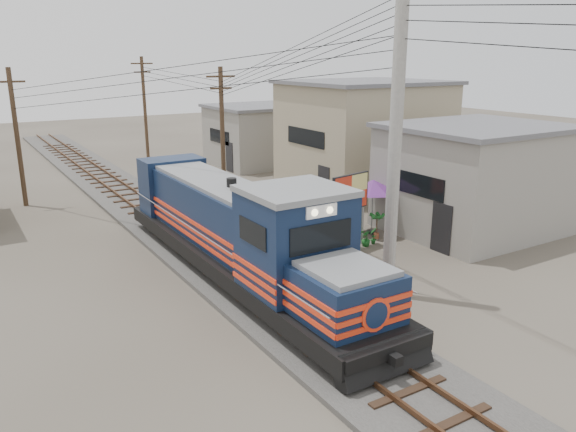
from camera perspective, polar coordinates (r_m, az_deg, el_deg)
ground at (r=17.29m, az=0.05°, el=-9.81°), size 120.00×120.00×0.00m
ballast at (r=25.75m, az=-11.71°, el=-1.18°), size 3.60×70.00×0.16m
track at (r=25.69m, az=-11.74°, el=-0.80°), size 1.15×70.00×0.12m
locomotive at (r=19.23m, az=-4.87°, el=-1.77°), size 2.84×15.43×3.82m
utility_pole_main at (r=17.47m, az=10.84°, el=7.40°), size 0.40×0.40×10.00m
wooden_pole_mid at (r=30.30m, az=-6.69°, el=8.56°), size 1.60×0.24×7.00m
wooden_pole_far at (r=43.40m, az=-14.35°, el=10.72°), size 1.60×0.24×7.50m
wooden_pole_left at (r=31.65m, az=-25.83°, el=7.41°), size 1.60×0.24×7.00m
power_lines at (r=23.19m, az=-11.78°, el=15.75°), size 9.65×19.00×3.30m
shophouse_front at (r=26.03m, az=18.48°, el=3.70°), size 7.35×6.30×4.70m
shophouse_mid at (r=32.93m, az=7.71°, el=8.12°), size 8.40×7.35×6.20m
shophouse_back at (r=40.49m, az=-3.07°, el=8.25°), size 6.30×6.30×4.20m
billboard at (r=22.27m, az=6.36°, el=2.18°), size 1.97×0.50×3.07m
market_umbrella at (r=24.44m, az=8.65°, el=3.01°), size 2.34×2.34×2.41m
vendor at (r=24.84m, az=6.96°, el=0.39°), size 0.71×0.51×1.81m
plant_nursery at (r=23.38m, az=4.57°, el=-1.64°), size 3.24×3.27×1.09m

